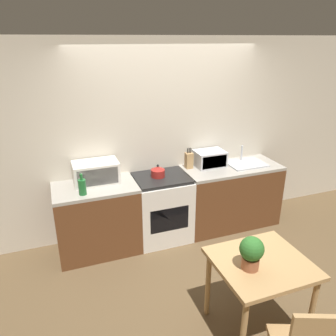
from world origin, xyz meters
TOP-DOWN VIEW (x-y plane):
  - ground_plane at (0.00, 0.00)m, footprint 16.00×16.00m
  - wall_back at (0.00, 1.17)m, footprint 10.00×0.06m
  - counter_left_run at (-1.04, 0.83)m, footprint 1.00×0.62m
  - counter_right_run at (0.86, 0.83)m, footprint 1.37×0.62m
  - stove_range at (-0.19, 0.83)m, footprint 0.71×0.62m
  - kettle at (-0.23, 0.85)m, footprint 0.18×0.18m
  - microwave at (-1.00, 0.95)m, footprint 0.55×0.34m
  - bottle at (-1.20, 0.66)m, footprint 0.09×0.09m
  - knife_block at (0.27, 0.99)m, footprint 0.10×0.09m
  - toaster_oven at (0.57, 0.97)m, footprint 0.41×0.31m
  - sink_basin at (1.09, 0.84)m, footprint 0.52×0.39m
  - dining_table at (0.13, -0.93)m, footprint 0.81×0.74m
  - potted_plant at (-0.02, -0.96)m, footprint 0.21×0.21m

SIDE VIEW (x-z plane):
  - ground_plane at x=0.00m, z-range 0.00..0.00m
  - stove_range at x=-0.19m, z-range 0.00..0.90m
  - counter_left_run at x=-1.04m, z-range 0.00..0.90m
  - counter_right_run at x=0.86m, z-range 0.00..0.90m
  - dining_table at x=0.13m, z-range 0.27..1.03m
  - sink_basin at x=1.09m, z-range 0.79..1.03m
  - potted_plant at x=-0.02m, z-range 0.78..1.07m
  - kettle at x=-0.23m, z-range 0.89..1.05m
  - bottle at x=-1.20m, z-range 0.87..1.12m
  - toaster_oven at x=0.57m, z-range 0.90..1.12m
  - knife_block at x=0.27m, z-range 0.87..1.15m
  - microwave at x=-1.00m, z-range 0.90..1.16m
  - wall_back at x=0.00m, z-range 0.00..2.60m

